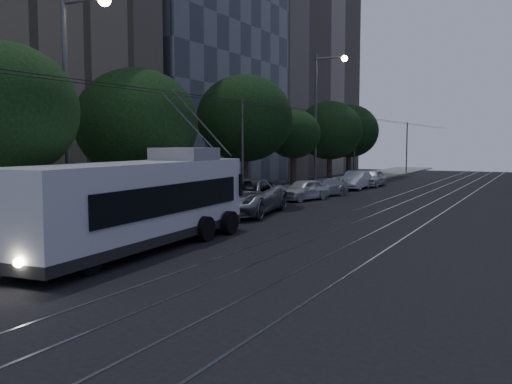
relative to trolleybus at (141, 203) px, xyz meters
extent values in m
plane|color=black|center=(2.90, 1.72, -1.61)|extent=(120.00, 120.00, 0.00)
cube|color=gray|center=(-4.60, 21.72, -1.54)|extent=(5.00, 90.00, 0.15)
cube|color=#93949B|center=(3.18, 21.72, -1.61)|extent=(0.08, 90.00, 0.02)
cube|color=#93949B|center=(4.62, 21.72, -1.61)|extent=(0.08, 90.00, 0.02)
cube|color=#93949B|center=(6.18, 21.72, -1.61)|extent=(0.08, 90.00, 0.02)
cube|color=#93949B|center=(7.62, 21.72, -1.61)|extent=(0.08, 90.00, 0.02)
cylinder|color=black|center=(-0.95, 21.72, 3.99)|extent=(0.02, 90.00, 0.02)
cylinder|color=black|center=(-0.25, 21.72, 3.99)|extent=(0.02, 90.00, 0.02)
cylinder|color=#535456|center=(-2.40, 11.72, 1.39)|extent=(0.14, 0.14, 6.00)
cylinder|color=#535456|center=(-2.40, 31.72, 1.39)|extent=(0.14, 0.14, 6.00)
cylinder|color=#535456|center=(-2.40, 51.72, 1.39)|extent=(0.14, 0.14, 6.00)
cube|color=#3E464F|center=(-16.10, 23.72, 11.39)|extent=(14.00, 18.00, 26.00)
cube|color=gray|center=(-16.10, 43.72, 15.39)|extent=(14.00, 22.00, 34.00)
cube|color=white|center=(0.00, -0.16, 0.06)|extent=(3.19, 11.48, 2.69)
cube|color=black|center=(0.00, -0.16, -1.14)|extent=(3.23, 11.53, 0.33)
cube|color=black|center=(0.00, 0.32, 0.18)|extent=(3.09, 9.13, 0.99)
cube|color=black|center=(0.00, 5.49, 0.28)|extent=(1.91, 0.21, 0.95)
cube|color=#979799|center=(0.00, 2.68, 1.65)|extent=(2.15, 2.21, 0.47)
sphere|color=white|center=(0.80, -5.85, -0.90)|extent=(0.25, 0.25, 0.25)
cylinder|color=#535456|center=(-0.28, 3.67, 2.75)|extent=(0.06, 4.28, 2.53)
cylinder|color=#535456|center=(0.28, 3.67, 2.75)|extent=(0.06, 4.28, 2.53)
cylinder|color=black|center=(-1.16, -3.79, -1.14)|extent=(0.28, 0.95, 0.95)
cylinder|color=black|center=(1.16, -3.79, -1.14)|extent=(0.28, 0.95, 0.95)
cylinder|color=black|center=(-1.16, 2.34, -1.14)|extent=(0.28, 0.95, 0.95)
cylinder|color=black|center=(1.16, 2.34, -1.14)|extent=(0.28, 0.95, 0.95)
cylinder|color=black|center=(-1.16, 4.15, -1.14)|extent=(0.28, 0.95, 0.95)
cylinder|color=black|center=(1.16, 4.15, -1.14)|extent=(0.28, 0.95, 0.95)
imported|color=gray|center=(-1.40, 10.08, -0.69)|extent=(4.10, 7.03, 1.84)
imported|color=silver|center=(-1.40, 18.08, -0.93)|extent=(2.63, 4.28, 1.36)
imported|color=#B3B3B7|center=(-1.40, 21.22, -1.00)|extent=(3.32, 4.55, 1.23)
imported|color=white|center=(-1.08, 27.98, -0.90)|extent=(1.66, 4.41, 1.44)
imported|color=silver|center=(-0.69, 31.22, -0.89)|extent=(1.82, 4.27, 1.44)
cylinder|color=black|center=(-3.60, -2.67, -0.19)|extent=(0.44, 0.44, 2.85)
ellipsoid|color=black|center=(-3.60, -2.67, 3.13)|extent=(5.05, 5.05, 4.54)
cylinder|color=black|center=(-4.10, 4.89, -0.38)|extent=(0.44, 0.44, 2.47)
ellipsoid|color=black|center=(-4.10, 4.89, 2.93)|extent=(5.53, 5.53, 4.98)
cylinder|color=black|center=(-3.60, 14.21, -0.12)|extent=(0.44, 0.44, 2.98)
ellipsoid|color=black|center=(-3.60, 14.21, 3.50)|extent=(5.70, 5.70, 5.13)
cylinder|color=black|center=(-3.60, 21.41, -0.18)|extent=(0.44, 0.44, 2.86)
ellipsoid|color=black|center=(-3.60, 21.41, 2.68)|extent=(3.84, 3.84, 3.46)
cylinder|color=black|center=(-3.80, 29.39, -0.28)|extent=(0.44, 0.44, 2.67)
ellipsoid|color=black|center=(-3.80, 29.39, 3.08)|extent=(5.38, 5.38, 4.84)
cylinder|color=black|center=(-4.02, 35.13, -0.26)|extent=(0.44, 0.44, 2.71)
ellipsoid|color=black|center=(-4.02, 35.13, 3.12)|extent=(5.40, 5.40, 4.86)
cylinder|color=#535456|center=(-2.90, -0.47, 2.85)|extent=(0.20, 0.20, 8.93)
cylinder|color=#535456|center=(-1.92, -0.47, 6.96)|extent=(1.97, 0.12, 0.12)
sphere|color=#FFD68C|center=(-1.02, -0.47, 6.87)|extent=(0.44, 0.44, 0.44)
cylinder|color=#535456|center=(-2.68, 23.30, 3.42)|extent=(0.20, 0.20, 10.07)
cylinder|color=#535456|center=(-1.57, 23.30, 8.05)|extent=(2.21, 0.12, 0.12)
sphere|color=#FFD68C|center=(-0.56, 23.30, 7.95)|extent=(0.44, 0.44, 0.44)
camera|label=1|loc=(12.52, -15.59, 2.10)|focal=40.00mm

